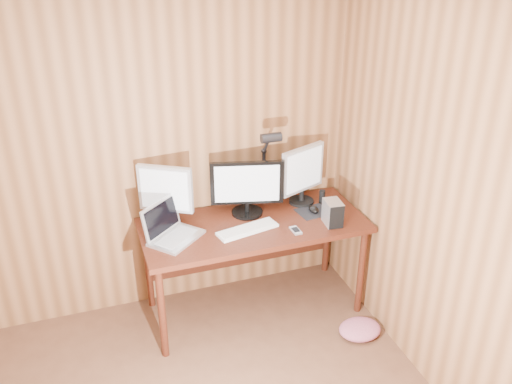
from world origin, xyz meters
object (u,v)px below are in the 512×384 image
monitor_left (166,193)px  phone (296,230)px  monitor_right (303,173)px  laptop (170,229)px  desk (251,233)px  speaker (322,197)px  mouse (314,209)px  hard_drive (333,213)px  keyboard (247,229)px  desk_lamp (268,157)px  monitor_center (247,187)px

monitor_left → phone: 0.94m
monitor_left → monitor_right: monitor_right is taller
monitor_left → laptop: size_ratio=1.00×
desk → laptop: 0.63m
laptop → speaker: 1.20m
desk → mouse: mouse is taller
laptop → hard_drive: 1.14m
keyboard → laptop: bearing=158.7°
monitor_left → speaker: size_ratio=4.12×
laptop → desk_lamp: bearing=-25.0°
monitor_left → hard_drive: size_ratio=2.49×
monitor_center → monitor_left: (-0.58, 0.05, 0.02)m
laptop → desk_lamp: desk_lamp is taller
mouse → desk_lamp: size_ratio=0.17×
monitor_left → mouse: (1.05, -0.19, -0.21)m
monitor_left → monitor_right: (1.03, -0.01, 0.01)m
monitor_center → hard_drive: monitor_center is taller
desk → monitor_left: (-0.58, 0.13, 0.36)m
mouse → hard_drive: 0.22m
monitor_right → phone: 0.50m
keyboard → hard_drive: bearing=-21.8°
monitor_center → mouse: size_ratio=4.67×
keyboard → speaker: speaker is taller
laptop → desk_lamp: size_ratio=0.69×
mouse → hard_drive: size_ratio=0.63×
speaker → desk_lamp: desk_lamp is taller
monitor_left → desk_lamp: desk_lamp is taller
monitor_center → keyboard: 0.32m
desk_lamp → monitor_center: bearing=-154.5°
speaker → laptop: bearing=-174.0°
monitor_left → speaker: (1.17, -0.08, -0.18)m
laptop → phone: 0.86m
keyboard → speaker: bearing=5.5°
monitor_center → monitor_left: monitor_left is taller
speaker → desk_lamp: bearing=165.3°
monitor_left → desk: bearing=18.5°
monitor_center → hard_drive: 0.64m
monitor_right → mouse: 0.28m
monitor_left → laptop: monitor_left is taller
hard_drive → phone: bearing=-171.7°
monitor_left → phone: monitor_left is taller
monitor_center → desk_lamp: bearing=37.1°
monitor_left → monitor_right: size_ratio=0.97×
monitor_left → laptop: bearing=-65.0°
laptop → keyboard: 0.53m
desk → hard_drive: (0.52, -0.26, 0.21)m
speaker → phone: bearing=-137.1°
monitor_center → monitor_right: size_ratio=1.15×
desk → monitor_right: size_ratio=3.54×
hard_drive → phone: size_ratio=1.58×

